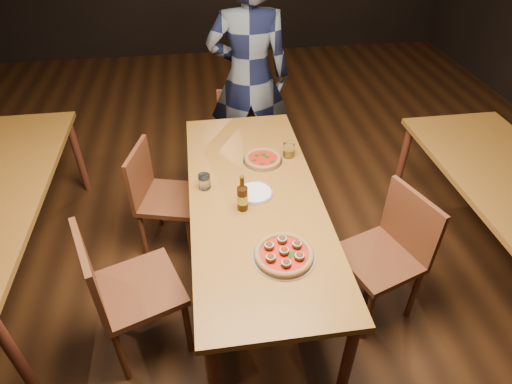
{
  "coord_description": "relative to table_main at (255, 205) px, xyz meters",
  "views": [
    {
      "loc": [
        -0.29,
        -2.02,
        2.41
      ],
      "look_at": [
        0.0,
        -0.05,
        0.82
      ],
      "focal_mm": 30.0,
      "sensor_mm": 36.0,
      "label": 1
    }
  ],
  "objects": [
    {
      "name": "chair_end",
      "position": [
        0.03,
        1.17,
        -0.25
      ],
      "size": [
        0.47,
        0.47,
        0.85
      ],
      "primitive_type": null,
      "rotation": [
        0.0,
        0.0,
        -0.2
      ],
      "color": "#572916",
      "rests_on": "ground"
    },
    {
      "name": "chair_main_e",
      "position": [
        0.72,
        -0.35,
        -0.22
      ],
      "size": [
        0.55,
        0.55,
        0.92
      ],
      "primitive_type": null,
      "rotation": [
        0.0,
        0.0,
        -1.24
      ],
      "color": "#572916",
      "rests_on": "ground"
    },
    {
      "name": "diner",
      "position": [
        0.14,
        1.3,
        0.26
      ],
      "size": [
        0.72,
        0.51,
        1.88
      ],
      "primitive_type": "imported",
      "rotation": [
        0.0,
        0.0,
        3.05
      ],
      "color": "black",
      "rests_on": "ground"
    },
    {
      "name": "ground",
      "position": [
        0.0,
        0.0,
        -0.68
      ],
      "size": [
        9.0,
        9.0,
        0.0
      ],
      "primitive_type": "plane",
      "color": "black"
    },
    {
      "name": "room_shell",
      "position": [
        0.0,
        0.0,
        1.18
      ],
      "size": [
        9.0,
        9.0,
        9.0
      ],
      "color": "black",
      "rests_on": "ground"
    },
    {
      "name": "chair_main_sw",
      "position": [
        -0.57,
        0.45,
        -0.24
      ],
      "size": [
        0.5,
        0.5,
        0.88
      ],
      "primitive_type": null,
      "rotation": [
        0.0,
        0.0,
        1.3
      ],
      "color": "#572916",
      "rests_on": "ground"
    },
    {
      "name": "table_main",
      "position": [
        0.0,
        0.0,
        0.0
      ],
      "size": [
        0.8,
        2.0,
        0.75
      ],
      "color": "brown",
      "rests_on": "ground"
    },
    {
      "name": "beer_bottle",
      "position": [
        -0.09,
        -0.11,
        0.16
      ],
      "size": [
        0.07,
        0.07,
        0.23
      ],
      "rotation": [
        0.0,
        0.0,
        -0.16
      ],
      "color": "black",
      "rests_on": "table_main"
    },
    {
      "name": "plate_stack",
      "position": [
        0.0,
        0.01,
        0.08
      ],
      "size": [
        0.22,
        0.22,
        0.02
      ],
      "primitive_type": "cylinder",
      "color": "white",
      "rests_on": "table_main"
    },
    {
      "name": "amber_glass",
      "position": [
        0.3,
        0.41,
        0.12
      ],
      "size": [
        0.08,
        0.08,
        0.1
      ],
      "primitive_type": "cylinder",
      "color": "#A57712",
      "rests_on": "table_main"
    },
    {
      "name": "water_glass",
      "position": [
        -0.3,
        0.13,
        0.12
      ],
      "size": [
        0.08,
        0.08,
        0.1
      ],
      "primitive_type": "cylinder",
      "color": "white",
      "rests_on": "table_main"
    },
    {
      "name": "chair_main_nw",
      "position": [
        -0.72,
        -0.4,
        -0.19
      ],
      "size": [
        0.58,
        0.58,
        0.97
      ],
      "primitive_type": null,
      "rotation": [
        0.0,
        0.0,
        1.91
      ],
      "color": "#572916",
      "rests_on": "ground"
    },
    {
      "name": "pizza_meatball",
      "position": [
        0.08,
        -0.52,
        0.09
      ],
      "size": [
        0.33,
        0.33,
        0.06
      ],
      "rotation": [
        0.0,
        0.0,
        0.19
      ],
      "color": "#B7B7BF",
      "rests_on": "table_main"
    },
    {
      "name": "pizza_margherita",
      "position": [
        0.11,
        0.37,
        0.09
      ],
      "size": [
        0.27,
        0.27,
        0.04
      ],
      "rotation": [
        0.0,
        0.0,
        0.28
      ],
      "color": "#B7B7BF",
      "rests_on": "table_main"
    }
  ]
}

